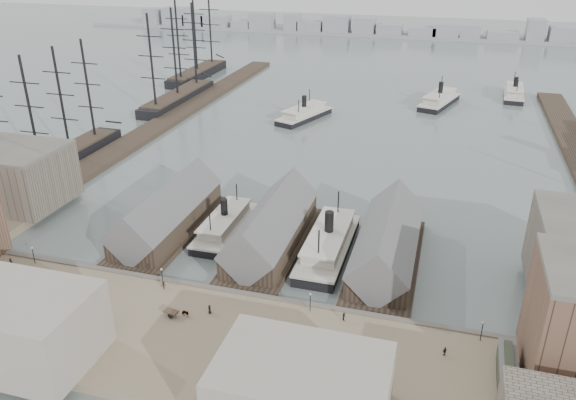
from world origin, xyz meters
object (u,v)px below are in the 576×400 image
(ferry_docked_west, at_px, (225,224))
(horse_cart_center, at_px, (180,313))
(horse_cart_left, at_px, (67,279))
(tram, at_px, (507,370))
(horse_cart_right, at_px, (308,360))

(ferry_docked_west, distance_m, horse_cart_center, 36.33)
(horse_cart_left, bearing_deg, ferry_docked_west, -18.28)
(horse_cart_left, xyz_separation_m, horse_cart_center, (26.50, -3.70, -0.06))
(tram, height_order, horse_cart_center, tram)
(ferry_docked_west, relative_size, tram, 2.40)
(horse_cart_center, bearing_deg, tram, -79.09)
(horse_cart_center, bearing_deg, ferry_docked_west, 20.60)
(ferry_docked_west, height_order, horse_cart_left, ferry_docked_west)
(ferry_docked_west, bearing_deg, horse_cart_left, -122.75)
(tram, height_order, horse_cart_right, tram)
(horse_cart_left, relative_size, horse_cart_right, 1.03)
(horse_cart_left, bearing_deg, horse_cart_right, -85.68)
(tram, xyz_separation_m, horse_cart_left, (-82.20, 4.15, -1.11))
(tram, xyz_separation_m, horse_cart_center, (-55.70, 0.45, -1.17))
(tram, distance_m, horse_cart_right, 30.82)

